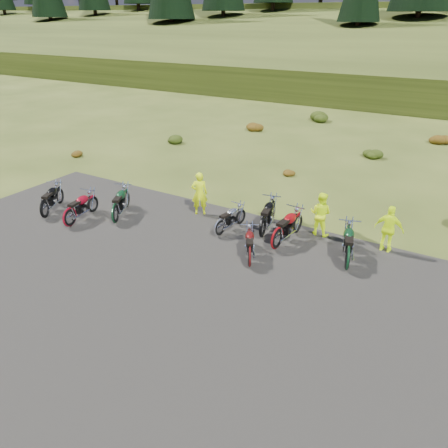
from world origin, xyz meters
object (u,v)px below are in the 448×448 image
Objects in this scene: motorcycle_3 at (220,236)px; person_middle at (199,194)px; motorcycle_0 at (46,218)px; motorcycle_7 at (346,270)px.

motorcycle_3 is 2.30m from person_middle.
motorcycle_0 is 7.18m from motorcycle_3.
motorcycle_7 reaches higher than motorcycle_0.
motorcycle_3 is at bearing -98.23° from motorcycle_0.
motorcycle_0 is at bearing 0.01° from person_middle.
motorcycle_3 is 1.06× the size of person_middle.
motorcycle_3 is at bearing 109.90° from person_middle.
motorcycle_7 is at bearing -81.02° from motorcycle_3.
motorcycle_3 is (6.82, 2.24, 0.00)m from motorcycle_0.
motorcycle_0 is 0.94× the size of motorcycle_7.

